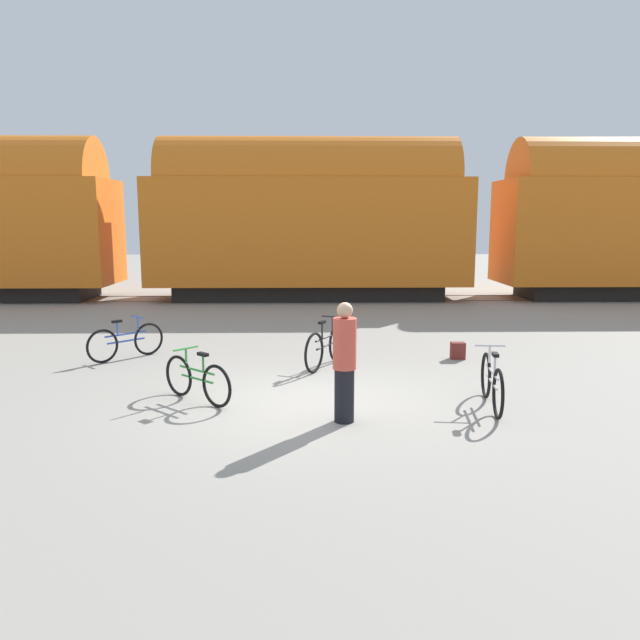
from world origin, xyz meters
name	(u,v)px	position (x,y,z in m)	size (l,w,h in m)	color
ground_plane	(311,402)	(0.00, 0.00, 0.00)	(80.00, 80.00, 0.00)	gray
freight_train	(309,215)	(0.00, 12.66, 2.94)	(35.67, 3.02, 5.59)	black
rail_near	(309,301)	(0.00, 11.94, 0.01)	(47.67, 0.07, 0.01)	#4C4238
rail_far	(309,296)	(0.00, 13.38, 0.01)	(47.67, 0.07, 0.01)	#4C4238
bicycle_silver	(492,383)	(2.72, -0.34, 0.39)	(0.46, 1.79, 0.91)	black
bicycle_blue	(126,341)	(-3.73, 3.10, 0.36)	(1.23, 1.26, 0.84)	black
bicycle_black	(326,346)	(0.31, 2.32, 0.40)	(0.86, 1.66, 0.95)	black
bicycle_green	(197,379)	(-1.77, 0.07, 0.35)	(1.22, 1.13, 0.82)	black
person_in_red	(345,362)	(0.46, -0.95, 0.85)	(0.33, 0.33, 1.70)	black
backpack	(458,351)	(3.00, 2.96, 0.17)	(0.28, 0.20, 0.34)	maroon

